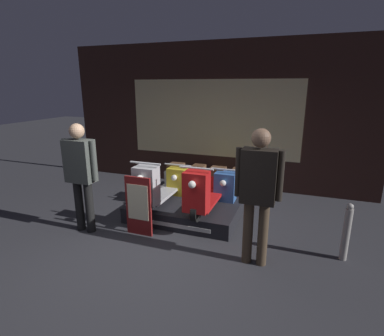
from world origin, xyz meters
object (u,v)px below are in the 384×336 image
(scooter_display_right, at_px, (207,189))
(scooter_backrow_1, at_px, (232,187))
(person_right_browsing, at_px, (258,187))
(street_bollard, at_px, (346,232))
(scooter_display_left, at_px, (162,184))
(scooter_backrow_0, at_px, (189,182))
(price_sign_board, at_px, (139,206))
(person_left_browsing, at_px, (81,169))

(scooter_display_right, distance_m, scooter_backrow_1, 1.05)
(person_right_browsing, relative_size, street_bollard, 2.21)
(scooter_display_left, bearing_deg, scooter_backrow_0, 82.43)
(scooter_display_left, relative_size, scooter_display_right, 1.00)
(scooter_backrow_0, xyz_separation_m, price_sign_board, (-0.15, -1.80, 0.15))
(scooter_backrow_0, distance_m, price_sign_board, 1.81)
(person_right_browsing, xyz_separation_m, price_sign_board, (-1.81, 0.17, -0.58))
(person_left_browsing, bearing_deg, person_right_browsing, -0.00)
(scooter_backrow_0, bearing_deg, street_bollard, -28.02)
(scooter_backrow_0, distance_m, person_right_browsing, 2.68)
(street_bollard, bearing_deg, scooter_display_left, 170.46)
(scooter_display_left, bearing_deg, person_left_browsing, -132.45)
(scooter_display_right, bearing_deg, street_bollard, -13.31)
(scooter_backrow_1, xyz_separation_m, street_bollard, (1.86, -1.48, 0.08))
(price_sign_board, relative_size, street_bollard, 1.17)
(person_left_browsing, distance_m, price_sign_board, 1.05)
(scooter_display_left, xyz_separation_m, price_sign_board, (-0.02, -0.81, -0.11))
(scooter_backrow_1, distance_m, person_left_browsing, 2.86)
(scooter_backrow_0, bearing_deg, scooter_display_right, -54.34)
(scooter_display_right, distance_m, street_bollard, 2.14)
(scooter_display_right, relative_size, person_right_browsing, 0.91)
(scooter_display_right, relative_size, scooter_backrow_0, 1.00)
(scooter_display_right, bearing_deg, scooter_backrow_0, 125.66)
(scooter_display_left, relative_size, person_right_browsing, 0.91)
(person_left_browsing, relative_size, person_right_browsing, 0.97)
(scooter_backrow_1, xyz_separation_m, person_left_browsing, (-1.94, -1.97, 0.70))
(scooter_backrow_1, bearing_deg, scooter_display_right, -101.78)
(scooter_display_left, xyz_separation_m, person_right_browsing, (1.79, -0.98, 0.47))
(scooter_display_left, bearing_deg, scooter_backrow_1, 43.36)
(scooter_display_right, xyz_separation_m, scooter_backrow_1, (0.21, 0.99, -0.26))
(scooter_display_left, height_order, scooter_backrow_0, scooter_display_left)
(scooter_backrow_1, bearing_deg, person_right_browsing, -69.27)
(scooter_backrow_0, bearing_deg, price_sign_board, -94.69)
(scooter_backrow_0, xyz_separation_m, person_left_browsing, (-1.03, -1.97, 0.70))
(price_sign_board, height_order, street_bollard, price_sign_board)
(scooter_backrow_0, bearing_deg, scooter_display_left, -97.57)
(scooter_display_right, bearing_deg, scooter_display_left, 180.00)
(scooter_display_right, distance_m, scooter_backrow_0, 1.25)
(price_sign_board, distance_m, street_bollard, 2.95)
(scooter_backrow_1, bearing_deg, street_bollard, -38.44)
(scooter_display_right, height_order, scooter_backrow_1, scooter_display_right)
(scooter_display_right, bearing_deg, price_sign_board, -136.82)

